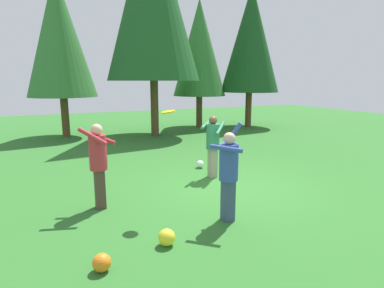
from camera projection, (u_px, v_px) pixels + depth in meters
name	position (u px, v px, depth m)	size (l,w,h in m)	color
ground_plane	(227.00, 186.00, 7.78)	(40.00, 40.00, 0.00)	#2D6B28
person_thrower	(229.00, 169.00, 5.71)	(0.67, 0.67, 1.80)	#38476B
person_catcher	(98.00, 159.00, 6.26)	(0.74, 0.71, 1.70)	#4C382D
person_bystander	(213.00, 141.00, 8.35)	(0.73, 0.73, 1.62)	gray
frisbee	(168.00, 112.00, 5.93)	(0.30, 0.30, 0.07)	yellow
ball_orange	(102.00, 263.00, 4.29)	(0.25, 0.25, 0.25)	orange
ball_white	(200.00, 164.00, 9.38)	(0.22, 0.22, 0.22)	white
ball_yellow	(167.00, 237.00, 4.96)	(0.27, 0.27, 0.27)	yellow
tree_far_right	(251.00, 39.00, 16.92)	(3.11, 3.11, 7.42)	brown
tree_left	(59.00, 35.00, 13.72)	(2.95, 2.95, 7.05)	brown
tree_right	(199.00, 48.00, 16.86)	(2.79, 2.79, 6.66)	brown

